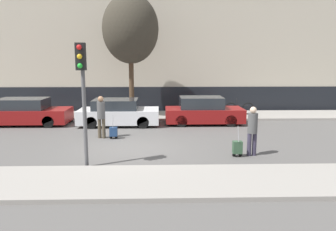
{
  "coord_description": "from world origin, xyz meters",
  "views": [
    {
      "loc": [
        1.14,
        -12.29,
        3.35
      ],
      "look_at": [
        1.53,
        1.8,
        0.95
      ],
      "focal_mm": 35.0,
      "sensor_mm": 36.0,
      "label": 1
    }
  ],
  "objects_px": {
    "pedestrian_left": "(101,114)",
    "traffic_light": "(82,80)",
    "trolley_left": "(113,132)",
    "trolley_right": "(237,147)",
    "parked_bicycle": "(239,108)",
    "parked_car_2": "(203,111)",
    "parked_car_1": "(118,113)",
    "pedestrian_right": "(253,128)",
    "bare_tree_near_crossing": "(130,29)",
    "parked_car_0": "(26,112)"
  },
  "relations": [
    {
      "from": "trolley_left",
      "to": "bare_tree_near_crossing",
      "type": "distance_m",
      "value": 6.96
    },
    {
      "from": "pedestrian_left",
      "to": "trolley_right",
      "type": "relative_size",
      "value": 1.67
    },
    {
      "from": "traffic_light",
      "to": "parked_car_1",
      "type": "bearing_deg",
      "value": 88.43
    },
    {
      "from": "pedestrian_right",
      "to": "trolley_right",
      "type": "relative_size",
      "value": 1.6
    },
    {
      "from": "pedestrian_left",
      "to": "trolley_right",
      "type": "distance_m",
      "value": 6.03
    },
    {
      "from": "traffic_light",
      "to": "parked_car_0",
      "type": "bearing_deg",
      "value": 123.19
    },
    {
      "from": "parked_car_1",
      "to": "traffic_light",
      "type": "xyz_separation_m",
      "value": [
        -0.19,
        -6.85,
        2.1
      ]
    },
    {
      "from": "parked_car_2",
      "to": "trolley_right",
      "type": "xyz_separation_m",
      "value": [
        0.4,
        -5.98,
        -0.33
      ]
    },
    {
      "from": "parked_car_0",
      "to": "trolley_right",
      "type": "bearing_deg",
      "value": -31.85
    },
    {
      "from": "parked_car_2",
      "to": "traffic_light",
      "type": "bearing_deg",
      "value": -123.32
    },
    {
      "from": "pedestrian_left",
      "to": "trolley_right",
      "type": "xyz_separation_m",
      "value": [
        5.22,
        -2.92,
        -0.71
      ]
    },
    {
      "from": "traffic_light",
      "to": "bare_tree_near_crossing",
      "type": "distance_m",
      "value": 9.25
    },
    {
      "from": "trolley_right",
      "to": "traffic_light",
      "type": "relative_size",
      "value": 0.28
    },
    {
      "from": "parked_car_1",
      "to": "parked_car_2",
      "type": "height_order",
      "value": "parked_car_2"
    },
    {
      "from": "parked_car_0",
      "to": "bare_tree_near_crossing",
      "type": "bearing_deg",
      "value": 18.99
    },
    {
      "from": "parked_car_0",
      "to": "parked_car_1",
      "type": "xyz_separation_m",
      "value": [
        4.82,
        -0.24,
        -0.01
      ]
    },
    {
      "from": "trolley_left",
      "to": "traffic_light",
      "type": "distance_m",
      "value": 4.55
    },
    {
      "from": "parked_car_2",
      "to": "pedestrian_right",
      "type": "relative_size",
      "value": 2.31
    },
    {
      "from": "trolley_left",
      "to": "trolley_right",
      "type": "height_order",
      "value": "trolley_right"
    },
    {
      "from": "parked_bicycle",
      "to": "traffic_light",
      "type": "bearing_deg",
      "value": -127.38
    },
    {
      "from": "parked_car_2",
      "to": "trolley_left",
      "type": "relative_size",
      "value": 3.87
    },
    {
      "from": "parked_car_0",
      "to": "traffic_light",
      "type": "relative_size",
      "value": 1.14
    },
    {
      "from": "trolley_right",
      "to": "parked_bicycle",
      "type": "relative_size",
      "value": 0.62
    },
    {
      "from": "parked_car_0",
      "to": "parked_bicycle",
      "type": "bearing_deg",
      "value": 10.79
    },
    {
      "from": "traffic_light",
      "to": "bare_tree_near_crossing",
      "type": "bearing_deg",
      "value": 85.33
    },
    {
      "from": "bare_tree_near_crossing",
      "to": "pedestrian_left",
      "type": "bearing_deg",
      "value": -100.51
    },
    {
      "from": "pedestrian_right",
      "to": "traffic_light",
      "type": "relative_size",
      "value": 0.46
    },
    {
      "from": "parked_car_0",
      "to": "parked_car_2",
      "type": "xyz_separation_m",
      "value": [
        9.27,
        -0.03,
        0.02
      ]
    },
    {
      "from": "pedestrian_left",
      "to": "traffic_light",
      "type": "xyz_separation_m",
      "value": [
        0.19,
        -3.99,
        1.69
      ]
    },
    {
      "from": "parked_car_0",
      "to": "pedestrian_right",
      "type": "bearing_deg",
      "value": -29.99
    },
    {
      "from": "parked_car_0",
      "to": "pedestrian_right",
      "type": "relative_size",
      "value": 2.5
    },
    {
      "from": "pedestrian_right",
      "to": "pedestrian_left",
      "type": "bearing_deg",
      "value": 141.68
    },
    {
      "from": "traffic_light",
      "to": "parked_bicycle",
      "type": "height_order",
      "value": "traffic_light"
    },
    {
      "from": "parked_car_1",
      "to": "pedestrian_left",
      "type": "bearing_deg",
      "value": -97.47
    },
    {
      "from": "pedestrian_right",
      "to": "bare_tree_near_crossing",
      "type": "distance_m",
      "value": 9.98
    },
    {
      "from": "parked_bicycle",
      "to": "bare_tree_near_crossing",
      "type": "height_order",
      "value": "bare_tree_near_crossing"
    },
    {
      "from": "trolley_left",
      "to": "pedestrian_right",
      "type": "height_order",
      "value": "pedestrian_right"
    },
    {
      "from": "traffic_light",
      "to": "parked_bicycle",
      "type": "xyz_separation_m",
      "value": [
        7.12,
        9.32,
        -2.25
      ]
    },
    {
      "from": "traffic_light",
      "to": "pedestrian_right",
      "type": "bearing_deg",
      "value": 12.07
    },
    {
      "from": "trolley_left",
      "to": "bare_tree_near_crossing",
      "type": "height_order",
      "value": "bare_tree_near_crossing"
    },
    {
      "from": "parked_car_1",
      "to": "traffic_light",
      "type": "bearing_deg",
      "value": -91.57
    },
    {
      "from": "parked_car_1",
      "to": "bare_tree_near_crossing",
      "type": "relative_size",
      "value": 0.6
    },
    {
      "from": "pedestrian_left",
      "to": "parked_bicycle",
      "type": "distance_m",
      "value": 9.06
    },
    {
      "from": "bare_tree_near_crossing",
      "to": "parked_car_2",
      "type": "bearing_deg",
      "value": -25.61
    },
    {
      "from": "pedestrian_right",
      "to": "traffic_light",
      "type": "bearing_deg",
      "value": 179.7
    },
    {
      "from": "pedestrian_right",
      "to": "bare_tree_near_crossing",
      "type": "bearing_deg",
      "value": 109.69
    },
    {
      "from": "pedestrian_left",
      "to": "parked_bicycle",
      "type": "bearing_deg",
      "value": -127.28
    },
    {
      "from": "parked_car_1",
      "to": "bare_tree_near_crossing",
      "type": "height_order",
      "value": "bare_tree_near_crossing"
    },
    {
      "from": "pedestrian_left",
      "to": "bare_tree_near_crossing",
      "type": "distance_m",
      "value": 6.41
    },
    {
      "from": "traffic_light",
      "to": "parked_bicycle",
      "type": "bearing_deg",
      "value": 52.62
    }
  ]
}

